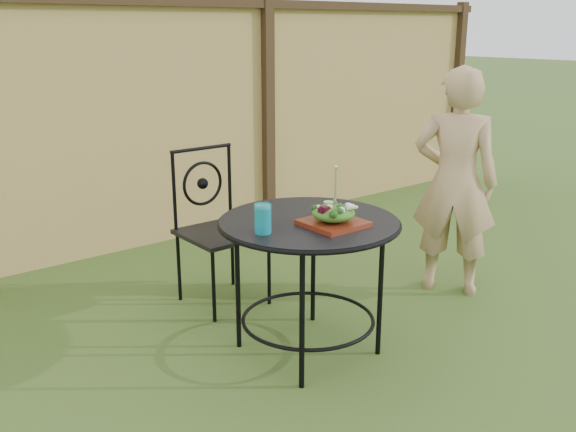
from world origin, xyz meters
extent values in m
plane|color=#304A18|center=(0.00, 0.00, 0.00)|extent=(60.00, 60.00, 0.00)
cube|color=tan|center=(0.00, 2.20, 0.90)|extent=(8.00, 0.05, 1.80)
cube|color=black|center=(0.00, 2.15, 1.83)|extent=(8.00, 0.07, 0.07)
cube|color=black|center=(1.30, 2.15, 0.95)|extent=(0.09, 0.09, 1.90)
cube|color=black|center=(3.90, 2.15, 0.95)|extent=(0.09, 0.09, 1.90)
cylinder|color=black|center=(-0.01, 0.08, 0.71)|extent=(0.90, 0.90, 0.02)
torus|color=black|center=(-0.01, 0.08, 0.71)|extent=(0.92, 0.92, 0.02)
torus|color=black|center=(-0.01, 0.08, 0.18)|extent=(0.70, 0.70, 0.02)
cylinder|color=black|center=(0.25, 0.34, 0.35)|extent=(0.03, 0.03, 0.71)
cylinder|color=black|center=(-0.27, 0.34, 0.35)|extent=(0.03, 0.03, 0.71)
cylinder|color=black|center=(-0.27, -0.18, 0.35)|extent=(0.03, 0.03, 0.71)
cylinder|color=black|center=(0.25, -0.18, 0.35)|extent=(0.03, 0.03, 0.71)
cube|color=black|center=(-0.01, 0.88, 0.45)|extent=(0.46, 0.46, 0.03)
cylinder|color=black|center=(-0.01, 1.09, 0.94)|extent=(0.42, 0.02, 0.02)
torus|color=black|center=(-0.01, 1.09, 0.72)|extent=(0.28, 0.02, 0.28)
cylinder|color=black|center=(-0.21, 0.68, 0.22)|extent=(0.02, 0.02, 0.44)
cylinder|color=black|center=(0.19, 0.68, 0.22)|extent=(0.02, 0.02, 0.44)
cylinder|color=black|center=(-0.21, 1.08, 0.22)|extent=(0.02, 0.02, 0.44)
cylinder|color=black|center=(0.19, 1.08, 0.22)|extent=(0.02, 0.02, 0.44)
cylinder|color=black|center=(-0.21, 1.09, 0.70)|extent=(0.02, 0.02, 0.50)
cylinder|color=black|center=(0.19, 1.09, 0.70)|extent=(0.02, 0.02, 0.50)
imported|color=tan|center=(1.24, 0.14, 0.72)|extent=(0.57, 0.63, 1.44)
cube|color=#511A0B|center=(0.02, -0.07, 0.74)|extent=(0.27, 0.27, 0.02)
ellipsoid|color=#235614|center=(0.02, -0.07, 0.79)|extent=(0.21, 0.21, 0.08)
cylinder|color=silver|center=(0.03, -0.07, 0.92)|extent=(0.01, 0.01, 0.18)
cylinder|color=#0D8CA0|center=(-0.31, 0.05, 0.79)|extent=(0.08, 0.08, 0.14)
camera|label=1|loc=(-2.01, -2.25, 1.65)|focal=40.00mm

